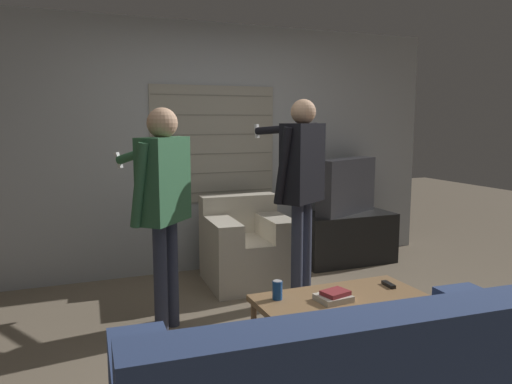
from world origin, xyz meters
The scene contains 11 objects.
ground_plane centered at (0.00, 0.00, 0.00)m, with size 16.00×16.00×0.00m, color #7F705B.
wall_back centered at (0.00, 2.03, 1.28)m, with size 5.20×0.08×2.55m.
armchair_beige centered at (0.17, 1.42, 0.35)m, with size 0.81×0.83×0.83m.
coffee_table centered at (0.21, -0.28, 0.37)m, with size 1.14×0.62×0.40m.
tv_stand centered at (1.44, 1.67, 0.28)m, with size 1.05×0.53×0.55m.
tv centered at (1.44, 1.67, 0.85)m, with size 0.87×0.55×0.60m.
person_left_standing centered at (-0.79, 0.61, 1.06)m, with size 0.51×0.83×1.66m.
person_right_standing centered at (0.42, 0.75, 1.11)m, with size 0.54×0.88×1.74m.
book_stack centered at (0.13, -0.29, 0.43)m, with size 0.22×0.20×0.07m.
soda_can centered at (-0.20, -0.12, 0.47)m, with size 0.07×0.07×0.13m.
spare_remote centered at (0.64, -0.18, 0.42)m, with size 0.05×0.13×0.02m.
Camera 1 is at (-1.50, -2.97, 1.56)m, focal length 35.00 mm.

